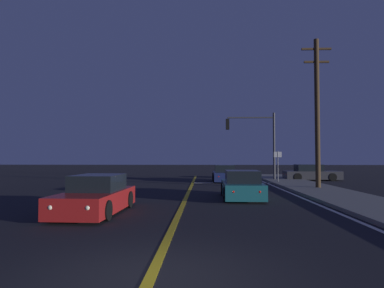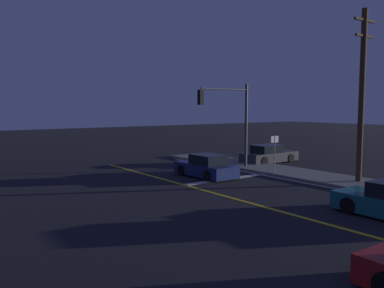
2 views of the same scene
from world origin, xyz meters
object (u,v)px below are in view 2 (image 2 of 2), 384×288
traffic_signal_near_right (230,112)px  utility_pole_right (362,94)px  car_far_approaching_navy (206,167)px  street_sign_corner (275,148)px  car_side_waiting_charcoal (269,155)px

traffic_signal_near_right → utility_pole_right: utility_pole_right is taller
car_far_approaching_navy → utility_pole_right: utility_pole_right is taller
traffic_signal_near_right → utility_pole_right: bearing=108.9°
car_far_approaching_navy → utility_pole_right: size_ratio=0.45×
traffic_signal_near_right → car_far_approaching_navy: bearing=19.9°
car_far_approaching_navy → traffic_signal_near_right: size_ratio=0.74×
car_far_approaching_navy → street_sign_corner: (3.87, -1.82, 1.04)m
car_far_approaching_navy → street_sign_corner: street_sign_corner is taller
car_side_waiting_charcoal → traffic_signal_near_right: size_ratio=0.83×
traffic_signal_near_right → utility_pole_right: size_ratio=0.61×
car_side_waiting_charcoal → utility_pole_right: size_ratio=0.51×
street_sign_corner → traffic_signal_near_right: bearing=112.5°
car_side_waiting_charcoal → utility_pole_right: bearing=-15.3°
car_side_waiting_charcoal → utility_pole_right: 9.70m
car_side_waiting_charcoal → street_sign_corner: 5.30m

